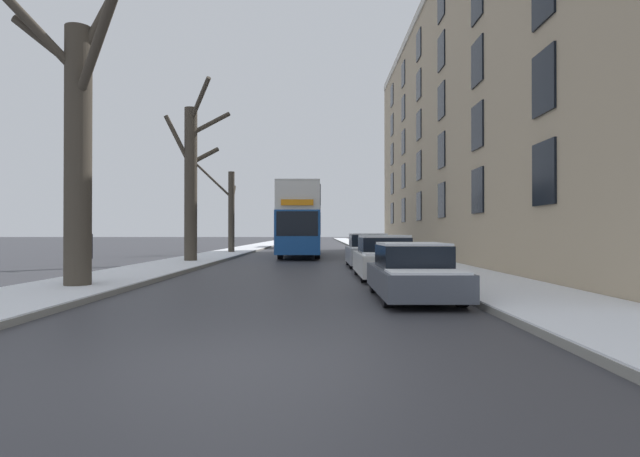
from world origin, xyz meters
name	(u,v)px	position (x,y,z in m)	size (l,w,h in m)	color
ground_plane	(240,367)	(0.00, 0.00, 0.00)	(320.00, 320.00, 0.00)	#38383D
sidewalk_left	(263,245)	(-5.70, 53.00, 0.08)	(3.09, 130.00, 0.16)	gray
sidewalk_right	(360,245)	(5.70, 53.00, 0.08)	(3.09, 130.00, 0.16)	gray
terrace_facade_right	(506,120)	(11.74, 23.01, 8.05)	(9.10, 40.22, 16.10)	tan
bare_tree_left_0	(78,136)	(-5.49, 7.44, 4.10)	(3.55, 3.33, 8.45)	#423A30
bare_tree_left_1	(191,178)	(-5.48, 19.00, 4.24)	(3.17, 2.50, 8.89)	#423A30
bare_tree_left_2	(230,209)	(-5.52, 30.03, 3.21)	(2.60, 2.89, 6.39)	#423A30
double_decker_bus	(300,218)	(-0.31, 26.51, 2.50)	(2.52, 11.23, 4.44)	#194C99
parked_car_0	(412,273)	(3.09, 5.91, 0.61)	(1.76, 4.19, 1.31)	#474C56
parked_car_1	(383,258)	(3.09, 11.13, 0.68)	(1.83, 4.54, 1.46)	silver
parked_car_2	(367,251)	(3.09, 16.80, 0.69)	(1.84, 4.33, 1.51)	#9EA3AD
oncoming_van	(288,236)	(-2.27, 44.06, 1.17)	(2.05, 5.51, 2.15)	#333842
pedestrian_left_sidewalk	(85,254)	(-5.66, 8.19, 0.95)	(0.38, 0.38, 1.73)	black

